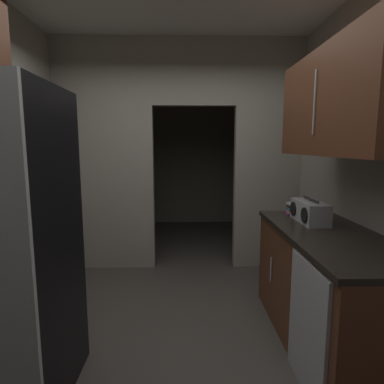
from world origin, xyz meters
TOP-DOWN VIEW (x-y plane):
  - ground at (0.00, 0.00)m, footprint 20.00×20.00m
  - kitchen_partition at (-0.06, 1.76)m, footprint 3.01×0.12m
  - adjoining_room_shell at (0.00, 3.44)m, footprint 3.01×2.49m
  - lower_cabinet_run at (1.16, 0.07)m, footprint 0.70×1.65m
  - dishwasher at (0.82, -0.39)m, footprint 0.02×0.56m
  - upper_cabinet_counterside at (1.16, 0.07)m, footprint 0.36×1.48m
  - boombox at (1.12, 0.41)m, footprint 0.20×0.44m
  - book_stack at (1.11, 0.76)m, footprint 0.16×0.16m

SIDE VIEW (x-z plane):
  - ground at x=0.00m, z-range 0.00..0.00m
  - dishwasher at x=0.82m, z-range 0.00..0.84m
  - lower_cabinet_run at x=1.16m, z-range 0.00..0.90m
  - book_stack at x=1.11m, z-range 0.90..1.00m
  - boombox at x=1.12m, z-range 0.89..1.10m
  - adjoining_room_shell at x=0.00m, z-range 0.00..2.82m
  - kitchen_partition at x=-0.06m, z-range 0.13..2.94m
  - upper_cabinet_counterside at x=1.16m, z-range 1.48..2.22m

